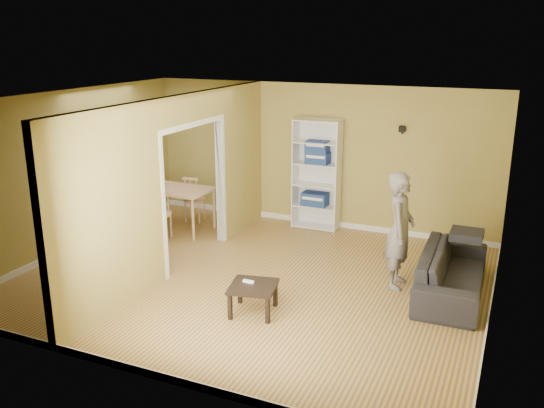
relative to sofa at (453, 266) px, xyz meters
The scene contains 15 objects.
room_shell 2.92m from the sofa, 166.72° to the right, with size 6.50×6.50×6.50m.
partition 4.05m from the sofa, behind, with size 0.22×5.50×2.60m, color #A18D3F, non-canonical shape.
wall_speaker 2.81m from the sofa, 120.31° to the left, with size 0.10×0.10×0.10m, color black.
sofa is the anchor object (origin of this frame).
person 0.93m from the sofa, behind, with size 0.55×0.70×1.93m, color slate.
bookshelf 3.36m from the sofa, 143.40° to the left, with size 0.84×0.37×2.00m.
paper_box_navy_a 3.29m from the sofa, 144.36° to the left, with size 0.46×0.30×0.24m, color navy.
paper_box_navy_b 3.39m from the sofa, 144.00° to the left, with size 0.41×0.27×0.21m, color navy.
paper_box_navy_c 3.46m from the sofa, 144.15° to the left, with size 0.39×0.26×0.20m, color navy.
coffee_table 2.77m from the sofa, 144.00° to the right, with size 0.57×0.57×0.38m.
game_controller 2.81m from the sofa, 145.78° to the right, with size 0.15×0.04×0.03m, color white.
dining_table 4.99m from the sofa, behind, with size 1.24×0.83×0.78m.
chair_left 5.64m from the sofa, behind, with size 0.41×0.41×0.89m, color tan, non-canonical shape.
chair_near 4.91m from the sofa, behind, with size 0.47×0.47×1.02m, color tan, non-canonical shape.
chair_far 5.09m from the sofa, 164.39° to the left, with size 0.41×0.41×0.89m, color tan, non-canonical shape.
Camera 1 is at (3.36, -7.02, 3.43)m, focal length 38.00 mm.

